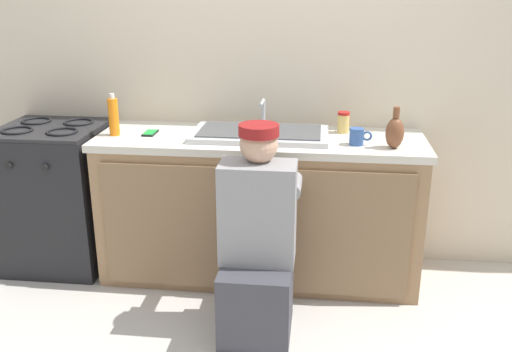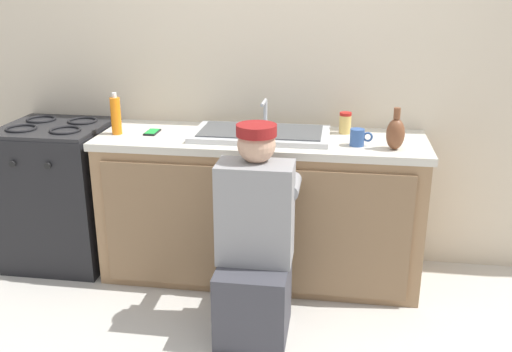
{
  "view_description": "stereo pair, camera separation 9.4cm",
  "coord_description": "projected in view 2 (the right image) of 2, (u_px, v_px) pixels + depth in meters",
  "views": [
    {
      "loc": [
        0.36,
        -2.93,
        1.77
      ],
      "look_at": [
        0.0,
        0.1,
        0.71
      ],
      "focal_mm": 40.0,
      "sensor_mm": 36.0,
      "label": 1
    },
    {
      "loc": [
        0.45,
        -2.92,
        1.77
      ],
      "look_at": [
        0.0,
        0.1,
        0.71
      ],
      "focal_mm": 40.0,
      "sensor_mm": 36.0,
      "label": 2
    }
  ],
  "objects": [
    {
      "name": "stove_range",
      "position": [
        61.0,
        194.0,
        3.68
      ],
      "size": [
        0.62,
        0.62,
        0.92
      ],
      "color": "black",
      "rests_on": "ground_plane"
    },
    {
      "name": "condiment_jar",
      "position": [
        345.0,
        123.0,
        3.4
      ],
      "size": [
        0.07,
        0.07,
        0.13
      ],
      "color": "#DBB760",
      "rests_on": "countertop"
    },
    {
      "name": "countertop",
      "position": [
        261.0,
        140.0,
        3.36
      ],
      "size": [
        1.93,
        0.62,
        0.04
      ],
      "primitive_type": "cube",
      "color": "beige",
      "rests_on": "counter_cabinet"
    },
    {
      "name": "back_wall",
      "position": [
        269.0,
        67.0,
        3.57
      ],
      "size": [
        6.0,
        0.1,
        2.5
      ],
      "primitive_type": "cube",
      "color": "beige",
      "rests_on": "ground_plane"
    },
    {
      "name": "ground_plane",
      "position": [
        254.0,
        295.0,
        3.37
      ],
      "size": [
        12.0,
        12.0,
        0.0
      ],
      "primitive_type": "plane",
      "color": "beige"
    },
    {
      "name": "vase_decorative",
      "position": [
        395.0,
        133.0,
        3.07
      ],
      "size": [
        0.1,
        0.1,
        0.23
      ],
      "color": "brown",
      "rests_on": "countertop"
    },
    {
      "name": "sink_double_basin",
      "position": [
        261.0,
        133.0,
        3.35
      ],
      "size": [
        0.8,
        0.44,
        0.19
      ],
      "color": "silver",
      "rests_on": "countertop"
    },
    {
      "name": "cell_phone",
      "position": [
        152.0,
        132.0,
        3.43
      ],
      "size": [
        0.07,
        0.14,
        0.01
      ],
      "color": "black",
      "rests_on": "countertop"
    },
    {
      "name": "plumber_person",
      "position": [
        255.0,
        250.0,
        2.9
      ],
      "size": [
        0.42,
        0.61,
        1.1
      ],
      "color": "#3F3F47",
      "rests_on": "ground_plane"
    },
    {
      "name": "soap_bottle_orange",
      "position": [
        116.0,
        115.0,
        3.37
      ],
      "size": [
        0.06,
        0.06,
        0.25
      ],
      "color": "orange",
      "rests_on": "countertop"
    },
    {
      "name": "coffee_mug",
      "position": [
        358.0,
        137.0,
        3.16
      ],
      "size": [
        0.13,
        0.08,
        0.09
      ],
      "color": "#335699",
      "rests_on": "countertop"
    },
    {
      "name": "counter_cabinet",
      "position": [
        261.0,
        210.0,
        3.5
      ],
      "size": [
        1.89,
        0.62,
        0.85
      ],
      "color": "#997551",
      "rests_on": "ground_plane"
    }
  ]
}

